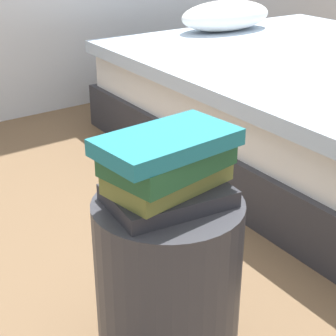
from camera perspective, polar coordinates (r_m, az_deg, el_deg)
name	(u,v)px	position (r m, az deg, el deg)	size (l,w,h in m)	color
bed	(330,107)	(2.61, 16.75, 6.16)	(1.65, 2.09, 0.62)	#2D2D33
side_table	(168,283)	(1.33, 0.00, -12.03)	(0.35, 0.35, 0.44)	#333338
book_charcoal	(168,196)	(1.20, -0.05, -2.94)	(0.27, 0.19, 0.04)	#28282D
book_olive	(168,177)	(1.19, 0.01, -0.97)	(0.27, 0.15, 0.05)	olive
book_forest	(170,158)	(1.17, 0.26, 1.03)	(0.27, 0.17, 0.05)	#1E512D
book_teal	(167,142)	(1.13, -0.09, 2.77)	(0.30, 0.17, 0.04)	#1E727F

